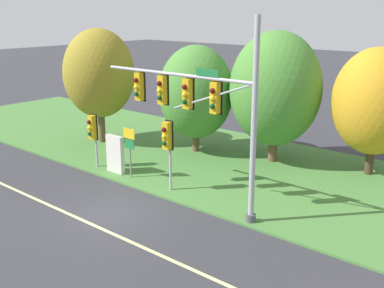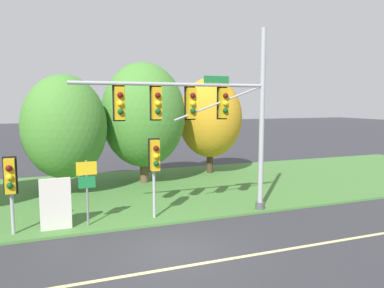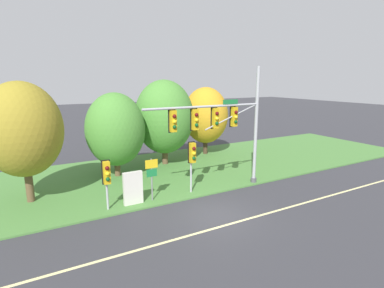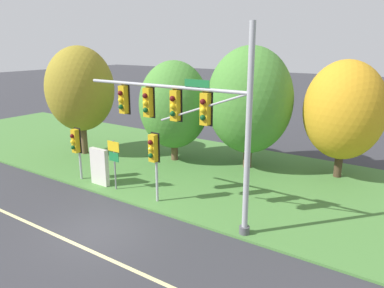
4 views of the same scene
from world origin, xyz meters
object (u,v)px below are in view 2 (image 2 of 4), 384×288
(tree_left_of_mast, at_px, (65,127))
(info_kiosk, at_px, (56,204))
(tree_mid_verge, at_px, (210,118))
(pedestrian_signal_further_along, at_px, (10,180))
(tree_behind_signpost, at_px, (143,115))
(traffic_signal_mast, at_px, (206,110))
(pedestrian_signal_near_kerb, at_px, (155,161))
(route_sign_post, at_px, (87,183))

(tree_left_of_mast, bearing_deg, info_kiosk, -96.40)
(tree_mid_verge, height_order, info_kiosk, tree_mid_verge)
(tree_left_of_mast, bearing_deg, pedestrian_signal_further_along, -109.90)
(tree_behind_signpost, bearing_deg, tree_left_of_mast, -164.01)
(traffic_signal_mast, xyz_separation_m, pedestrian_signal_near_kerb, (-2.07, 0.30, -1.98))
(tree_behind_signpost, bearing_deg, pedestrian_signal_near_kerb, -100.09)
(pedestrian_signal_further_along, bearing_deg, tree_mid_verge, 36.49)
(pedestrian_signal_further_along, distance_m, tree_behind_signpost, 9.68)
(pedestrian_signal_further_along, distance_m, tree_left_of_mast, 6.24)
(tree_left_of_mast, bearing_deg, tree_behind_signpost, 15.99)
(tree_left_of_mast, bearing_deg, route_sign_post, -84.68)
(info_kiosk, bearing_deg, traffic_signal_mast, -4.30)
(pedestrian_signal_near_kerb, distance_m, tree_left_of_mast, 6.56)
(pedestrian_signal_further_along, xyz_separation_m, tree_mid_verge, (11.21, 8.29, 1.66))
(tree_behind_signpost, distance_m, info_kiosk, 8.93)
(pedestrian_signal_near_kerb, bearing_deg, traffic_signal_mast, -8.33)
(pedestrian_signal_near_kerb, bearing_deg, route_sign_post, 177.77)
(traffic_signal_mast, bearing_deg, tree_left_of_mast, 131.16)
(route_sign_post, distance_m, tree_left_of_mast, 5.85)
(traffic_signal_mast, height_order, pedestrian_signal_further_along, traffic_signal_mast)
(tree_left_of_mast, bearing_deg, pedestrian_signal_near_kerb, -60.96)
(tree_mid_verge, xyz_separation_m, info_kiosk, (-9.76, -8.10, -2.71))
(pedestrian_signal_further_along, relative_size, route_sign_post, 1.12)
(tree_behind_signpost, height_order, info_kiosk, tree_behind_signpost)
(pedestrian_signal_near_kerb, height_order, pedestrian_signal_further_along, pedestrian_signal_near_kerb)
(route_sign_post, distance_m, tree_behind_signpost, 8.14)
(route_sign_post, height_order, tree_left_of_mast, tree_left_of_mast)
(traffic_signal_mast, xyz_separation_m, tree_mid_verge, (3.93, 8.54, -0.71))
(tree_behind_signpost, bearing_deg, route_sign_post, -119.50)
(pedestrian_signal_near_kerb, relative_size, route_sign_post, 1.29)
(traffic_signal_mast, xyz_separation_m, route_sign_post, (-4.69, 0.41, -2.70))
(traffic_signal_mast, relative_size, tree_mid_verge, 1.29)
(pedestrian_signal_near_kerb, height_order, route_sign_post, pedestrian_signal_near_kerb)
(route_sign_post, bearing_deg, info_kiosk, 178.34)
(tree_left_of_mast, relative_size, tree_behind_signpost, 0.87)
(pedestrian_signal_further_along, bearing_deg, route_sign_post, 3.53)
(pedestrian_signal_near_kerb, height_order, tree_behind_signpost, tree_behind_signpost)
(info_kiosk, bearing_deg, pedestrian_signal_further_along, -172.43)
(tree_mid_verge, bearing_deg, tree_left_of_mast, -164.26)
(pedestrian_signal_further_along, height_order, tree_left_of_mast, tree_left_of_mast)
(tree_left_of_mast, bearing_deg, tree_mid_verge, 15.74)
(tree_behind_signpost, bearing_deg, tree_mid_verge, 15.52)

